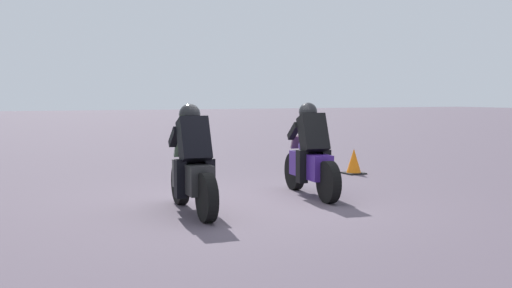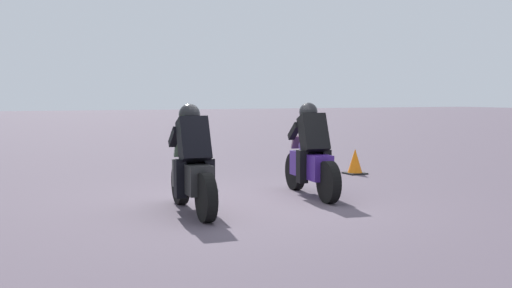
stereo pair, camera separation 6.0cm
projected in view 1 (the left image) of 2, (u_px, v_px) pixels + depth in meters
name	position (u px, v px, depth m)	size (l,w,h in m)	color
ground_plane	(251.00, 203.00, 9.21)	(120.00, 120.00, 0.00)	#524753
rider_lane_a	(311.00, 158.00, 9.83)	(2.04, 0.58, 1.51)	black
rider_lane_b	(193.00, 168.00, 8.43)	(2.04, 0.55, 1.51)	black
traffic_cone	(354.00, 162.00, 12.64)	(0.40, 0.40, 0.53)	black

